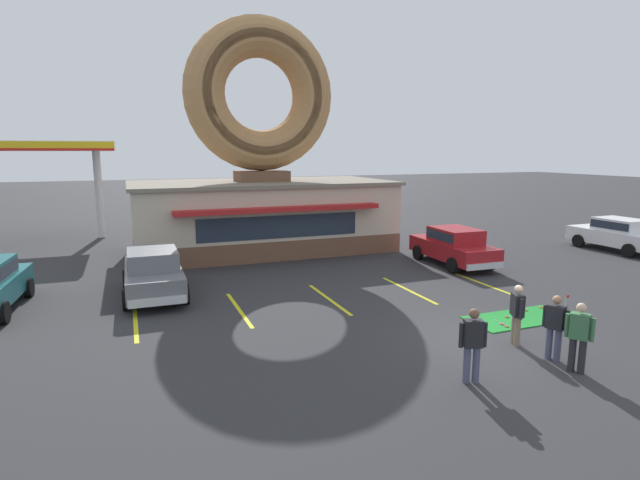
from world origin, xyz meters
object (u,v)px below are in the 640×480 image
at_px(golf_ball, 496,320).
at_px(pedestrian_leather_jacket_man, 517,312).
at_px(car_red, 454,245).
at_px(trash_bin, 160,258).
at_px(pedestrian_blue_sweater_man, 555,325).
at_px(car_white, 618,233).
at_px(car_grey, 153,271).
at_px(pedestrian_hooded_kid, 473,342).
at_px(putting_flag_pin, 567,299).
at_px(pedestrian_clipboard_woman, 579,335).

xyz_separation_m(golf_ball, pedestrian_leather_jacket_man, (-0.67, -1.50, 0.80)).
bearing_deg(car_red, trash_bin, 162.88).
bearing_deg(car_red, pedestrian_leather_jacket_man, -116.06).
distance_m(car_red, pedestrian_blue_sweater_man, 9.86).
bearing_deg(car_white, trash_bin, 169.28).
height_order(car_grey, pedestrian_hooded_kid, pedestrian_hooded_kid).
bearing_deg(pedestrian_hooded_kid, car_white, 30.03).
xyz_separation_m(golf_ball, car_grey, (-8.93, 6.27, 0.82)).
bearing_deg(pedestrian_hooded_kid, putting_flag_pin, 25.85).
height_order(car_white, pedestrian_blue_sweater_man, car_white).
bearing_deg(pedestrian_clipboard_woman, pedestrian_hooded_kid, 169.91).
bearing_deg(car_white, car_red, 177.79).
height_order(car_red, pedestrian_clipboard_woman, car_red).
height_order(pedestrian_blue_sweater_man, pedestrian_clipboard_woman, pedestrian_clipboard_woman).
height_order(golf_ball, car_white, car_white).
xyz_separation_m(pedestrian_hooded_kid, trash_bin, (-5.43, 12.97, -0.39)).
xyz_separation_m(car_grey, pedestrian_clipboard_woman, (8.34, -9.54, 0.00)).
bearing_deg(car_grey, putting_flag_pin, -29.32).
xyz_separation_m(pedestrian_blue_sweater_man, trash_bin, (-7.95, 12.72, -0.36)).
relative_size(pedestrian_blue_sweater_man, pedestrian_clipboard_woman, 0.98).
height_order(golf_ball, pedestrian_leather_jacket_man, pedestrian_leather_jacket_man).
distance_m(car_red, pedestrian_clipboard_woman, 10.52).
height_order(car_grey, pedestrian_blue_sweater_man, car_grey).
xyz_separation_m(pedestrian_blue_sweater_man, pedestrian_hooded_kid, (-2.52, -0.26, 0.04)).
xyz_separation_m(putting_flag_pin, car_grey, (-11.42, 6.41, 0.43)).
relative_size(golf_ball, trash_bin, 0.04).
distance_m(car_grey, pedestrian_clipboard_woman, 12.67).
bearing_deg(putting_flag_pin, pedestrian_hooded_kid, -154.15).
bearing_deg(golf_ball, pedestrian_leather_jacket_man, -114.25).
relative_size(putting_flag_pin, pedestrian_blue_sweater_man, 0.35).
bearing_deg(putting_flag_pin, car_red, 83.45).
distance_m(golf_ball, pedestrian_blue_sweater_man, 2.74).
height_order(car_grey, pedestrian_leather_jacket_man, car_grey).
distance_m(car_white, pedestrian_leather_jacket_man, 15.25).
relative_size(putting_flag_pin, car_red, 0.12).
xyz_separation_m(pedestrian_hooded_kid, pedestrian_clipboard_woman, (2.47, -0.44, -0.02)).
height_order(pedestrian_blue_sweater_man, pedestrian_hooded_kid, pedestrian_hooded_kid).
bearing_deg(pedestrian_blue_sweater_man, car_white, 33.81).
xyz_separation_m(putting_flag_pin, pedestrian_blue_sweater_man, (-3.03, -2.43, 0.42)).
xyz_separation_m(car_grey, pedestrian_hooded_kid, (5.87, -9.10, 0.02)).
distance_m(golf_ball, trash_bin, 13.24).
distance_m(putting_flag_pin, pedestrian_blue_sweater_man, 3.90).
distance_m(golf_ball, pedestrian_clipboard_woman, 3.42).
bearing_deg(pedestrian_leather_jacket_man, pedestrian_clipboard_woman, -87.29).
relative_size(car_grey, car_white, 1.00).
bearing_deg(putting_flag_pin, pedestrian_leather_jacket_man, -156.75).
distance_m(car_white, pedestrian_blue_sweater_man, 15.71).
bearing_deg(car_red, car_white, -2.21).
relative_size(golf_ball, pedestrian_hooded_kid, 0.03).
bearing_deg(golf_ball, pedestrian_hooded_kid, -137.29).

